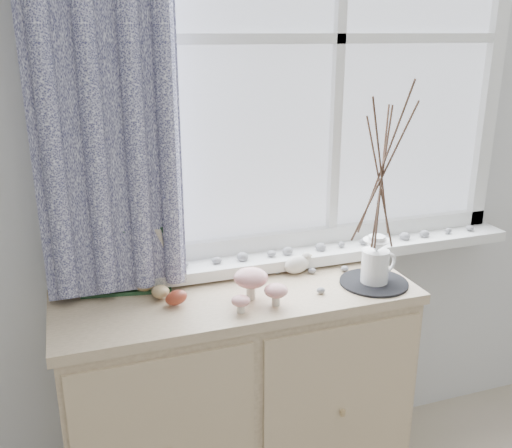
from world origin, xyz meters
name	(u,v)px	position (x,y,z in m)	size (l,w,h in m)	color
sideboard	(239,401)	(-0.15, 1.75, 0.43)	(1.20, 0.45, 0.85)	beige
botanical_book	(126,260)	(-0.49, 1.86, 0.97)	(0.34, 0.13, 0.24)	#1E3E23
toadstool_cluster	(255,284)	(-0.11, 1.67, 0.91)	(0.19, 0.17, 0.10)	silver
wooden_eggs	(160,291)	(-0.40, 1.78, 0.88)	(0.14, 0.17, 0.07)	tan
songbird_figurine	(297,264)	(0.10, 1.84, 0.89)	(0.14, 0.06, 0.07)	white
crocheted_doily	(374,282)	(0.32, 1.67, 0.85)	(0.23, 0.23, 0.01)	black
twig_pitcher	(382,169)	(0.32, 1.67, 1.25)	(0.30, 0.30, 0.70)	white
sideboard_pebbles	(326,276)	(0.18, 1.76, 0.86)	(0.33, 0.23, 0.02)	gray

